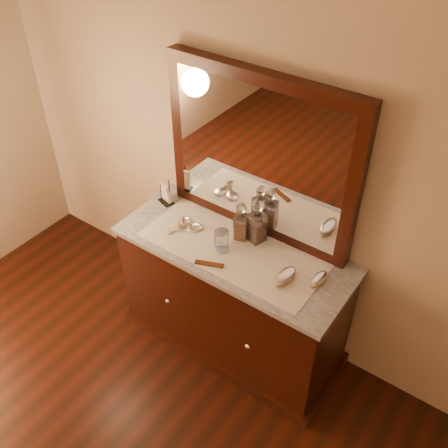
% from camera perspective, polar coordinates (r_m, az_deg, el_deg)
% --- Properties ---
extents(dresser_cabinet, '(1.40, 0.55, 0.82)m').
position_cam_1_polar(dresser_cabinet, '(3.34, 1.01, -8.27)').
color(dresser_cabinet, black).
rests_on(dresser_cabinet, floor).
extents(dresser_plinth, '(1.46, 0.59, 0.08)m').
position_cam_1_polar(dresser_plinth, '(3.62, 0.94, -12.20)').
color(dresser_plinth, black).
rests_on(dresser_plinth, floor).
extents(knob_left, '(0.04, 0.04, 0.04)m').
position_cam_1_polar(knob_left, '(3.29, -6.21, -8.49)').
color(knob_left, silver).
rests_on(knob_left, dresser_cabinet).
extents(knob_right, '(0.04, 0.04, 0.04)m').
position_cam_1_polar(knob_right, '(3.05, 2.64, -13.40)').
color(knob_right, silver).
rests_on(knob_right, dresser_cabinet).
extents(marble_top, '(1.44, 0.59, 0.03)m').
position_cam_1_polar(marble_top, '(3.04, 1.10, -2.88)').
color(marble_top, silver).
rests_on(marble_top, dresser_cabinet).
extents(mirror_frame, '(1.20, 0.08, 1.00)m').
position_cam_1_polar(mirror_frame, '(2.89, 4.01, 7.39)').
color(mirror_frame, black).
rests_on(mirror_frame, marble_top).
extents(mirror_glass, '(1.06, 0.01, 0.86)m').
position_cam_1_polar(mirror_glass, '(2.87, 3.64, 7.10)').
color(mirror_glass, white).
rests_on(mirror_glass, marble_top).
extents(lace_runner, '(1.10, 0.45, 0.00)m').
position_cam_1_polar(lace_runner, '(3.01, 0.88, -2.85)').
color(lace_runner, white).
rests_on(lace_runner, marble_top).
extents(pin_dish, '(0.09, 0.09, 0.01)m').
position_cam_1_polar(pin_dish, '(3.01, -0.23, -2.76)').
color(pin_dish, white).
rests_on(pin_dish, lace_runner).
extents(comb, '(0.17, 0.09, 0.01)m').
position_cam_1_polar(comb, '(2.92, -1.65, -4.44)').
color(comb, brown).
rests_on(comb, lace_runner).
extents(napkin_rack, '(0.12, 0.09, 0.16)m').
position_cam_1_polar(napkin_rack, '(3.36, -6.51, 3.32)').
color(napkin_rack, black).
rests_on(napkin_rack, marble_top).
extents(decanter_left, '(0.10, 0.10, 0.25)m').
position_cam_1_polar(decanter_left, '(3.03, 1.90, -0.07)').
color(decanter_left, '#964315').
rests_on(decanter_left, lace_runner).
extents(decanter_right, '(0.11, 0.11, 0.29)m').
position_cam_1_polar(decanter_right, '(3.01, 3.68, -0.12)').
color(decanter_right, '#964315').
rests_on(decanter_right, lace_runner).
extents(brush_near, '(0.09, 0.18, 0.05)m').
position_cam_1_polar(brush_near, '(2.84, 6.77, -5.84)').
color(brush_near, tan).
rests_on(brush_near, lace_runner).
extents(brush_far, '(0.07, 0.14, 0.04)m').
position_cam_1_polar(brush_far, '(2.86, 10.44, -6.06)').
color(brush_far, tan).
rests_on(brush_far, lace_runner).
extents(hand_mirror_outer, '(0.08, 0.20, 0.02)m').
position_cam_1_polar(hand_mirror_outer, '(3.20, -4.62, 0.19)').
color(hand_mirror_outer, silver).
rests_on(hand_mirror_outer, lace_runner).
extents(hand_mirror_inner, '(0.19, 0.19, 0.02)m').
position_cam_1_polar(hand_mirror_inner, '(3.15, -3.55, -0.41)').
color(hand_mirror_inner, silver).
rests_on(hand_mirror_inner, lace_runner).
extents(tumblers, '(0.09, 0.09, 0.10)m').
position_cam_1_polar(tumblers, '(3.01, -0.27, -1.61)').
color(tumblers, white).
rests_on(tumblers, lace_runner).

